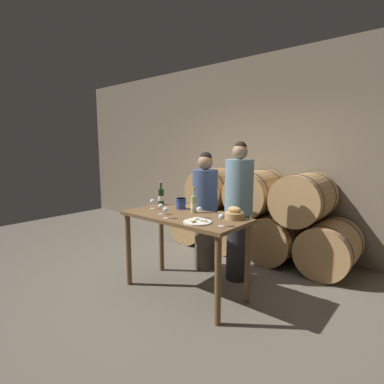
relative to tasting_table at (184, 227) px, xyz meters
The scene contains 16 objects.
ground_plane 0.79m from the tasting_table, ahead, with size 10.00×10.00×0.00m, color #665E51.
stone_wall_back 2.36m from the tasting_table, 90.00° to the left, with size 10.00×0.12×3.20m.
barrel_stack 1.69m from the tasting_table, 90.00° to the left, with size 2.99×0.84×1.36m.
tasting_table is the anchor object (origin of this frame).
person_left 0.78m from the tasting_table, 109.88° to the left, with size 0.35×0.35×1.64m.
person_right 0.79m from the tasting_table, 69.76° to the left, with size 0.36×0.36×1.78m.
wine_bottle_red 0.75m from the tasting_table, 157.60° to the left, with size 0.08×0.08×0.32m.
wine_bottle_white 0.30m from the tasting_table, 88.62° to the left, with size 0.08×0.08×0.30m.
blue_crock 0.41m from the tasting_table, 138.18° to the left, with size 0.13×0.13×0.14m.
bread_basket 0.61m from the tasting_table, 21.56° to the left, with size 0.21×0.21×0.14m.
cheese_plate 0.40m from the tasting_table, 27.01° to the right, with size 0.29×0.29×0.04m.
wine_glass_far_left 0.58m from the tasting_table, behind, with size 0.06×0.06×0.13m.
wine_glass_left 0.36m from the tasting_table, 148.54° to the right, with size 0.06×0.06×0.13m.
wine_glass_center 0.34m from the tasting_table, 101.68° to the right, with size 0.06×0.06×0.13m.
wine_glass_right 0.32m from the tasting_table, ahead, with size 0.06×0.06×0.13m.
wine_glass_far_right 0.65m from the tasting_table, 12.14° to the right, with size 0.06×0.06×0.13m.
Camera 1 is at (2.20, -2.50, 1.71)m, focal length 28.00 mm.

